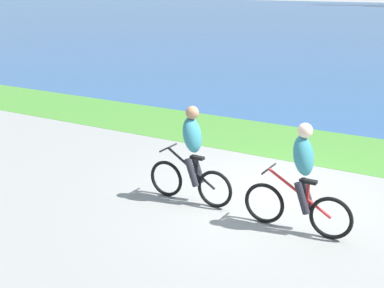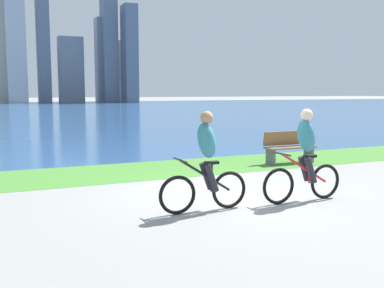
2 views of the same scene
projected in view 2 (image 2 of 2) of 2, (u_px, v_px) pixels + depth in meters
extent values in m
plane|color=gray|center=(229.00, 193.00, 8.91)|extent=(300.00, 300.00, 0.00)
cube|color=#478433|center=(171.00, 168.00, 11.77)|extent=(120.00, 2.65, 0.01)
cube|color=#2D568C|center=(33.00, 110.00, 49.40)|extent=(300.00, 80.43, 0.00)
torus|color=black|center=(177.00, 195.00, 7.32)|extent=(0.65, 0.06, 0.65)
torus|color=black|center=(229.00, 190.00, 7.72)|extent=(0.65, 0.06, 0.65)
cylinder|color=black|center=(205.00, 175.00, 7.50)|extent=(0.93, 0.04, 0.61)
cylinder|color=black|center=(212.00, 178.00, 7.55)|extent=(0.04, 0.04, 0.47)
cube|color=black|center=(212.00, 163.00, 7.52)|extent=(0.24, 0.10, 0.05)
cylinder|color=black|center=(180.00, 160.00, 7.28)|extent=(0.03, 0.52, 0.03)
ellipsoid|color=teal|center=(207.00, 140.00, 7.44)|extent=(0.40, 0.36, 0.65)
sphere|color=#A57A59|center=(207.00, 118.00, 7.39)|extent=(0.22, 0.22, 0.22)
cylinder|color=#26262D|center=(212.00, 178.00, 7.44)|extent=(0.27, 0.11, 0.49)
cylinder|color=#26262D|center=(206.00, 176.00, 7.62)|extent=(0.27, 0.11, 0.49)
torus|color=black|center=(278.00, 186.00, 7.99)|extent=(0.66, 0.06, 0.66)
torus|color=black|center=(325.00, 181.00, 8.42)|extent=(0.66, 0.06, 0.66)
cylinder|color=red|center=(304.00, 168.00, 8.18)|extent=(1.02, 0.04, 0.62)
cylinder|color=red|center=(310.00, 170.00, 8.24)|extent=(0.04, 0.04, 0.48)
cube|color=black|center=(310.00, 156.00, 8.21)|extent=(0.24, 0.10, 0.05)
cylinder|color=black|center=(282.00, 154.00, 7.94)|extent=(0.03, 0.52, 0.03)
ellipsoid|color=teal|center=(306.00, 136.00, 8.12)|extent=(0.40, 0.36, 0.65)
sphere|color=beige|center=(307.00, 115.00, 8.08)|extent=(0.22, 0.22, 0.22)
cylinder|color=#26262D|center=(311.00, 170.00, 8.12)|extent=(0.27, 0.11, 0.49)
cylinder|color=#26262D|center=(304.00, 169.00, 8.31)|extent=(0.27, 0.11, 0.49)
cube|color=brown|center=(290.00, 147.00, 12.55)|extent=(1.50, 0.45, 0.04)
cube|color=brown|center=(286.00, 138.00, 12.69)|extent=(1.50, 0.11, 0.40)
cube|color=#595960|center=(309.00, 154.00, 12.84)|extent=(0.08, 0.37, 0.45)
cube|color=#595960|center=(271.00, 157.00, 12.31)|extent=(0.08, 0.37, 0.45)
cube|color=#ADA899|center=(1.00, 25.00, 77.53)|extent=(2.53, 2.74, 27.00)
cube|color=#B7B7BC|center=(16.00, 49.00, 77.03)|extent=(3.17, 4.08, 18.42)
cube|color=slate|center=(43.00, 35.00, 79.65)|extent=(2.08, 3.54, 23.95)
cube|color=slate|center=(71.00, 70.00, 82.64)|extent=(4.41, 2.63, 11.95)
cube|color=slate|center=(106.00, 61.00, 83.97)|extent=(3.55, 2.99, 15.50)
cube|color=slate|center=(109.00, 51.00, 82.00)|extent=(2.51, 3.65, 18.70)
cube|color=slate|center=(130.00, 54.00, 81.11)|extent=(2.31, 3.72, 17.44)
cube|color=#8C939E|center=(125.00, 72.00, 86.98)|extent=(3.34, 3.16, 11.63)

